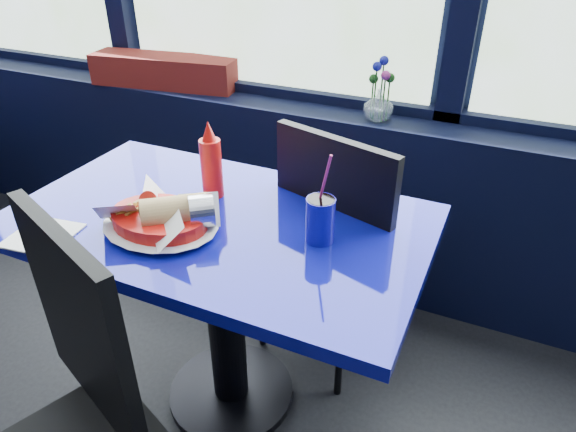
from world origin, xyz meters
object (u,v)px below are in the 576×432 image
at_px(food_basket, 162,218).
at_px(chair_near_front, 74,427).
at_px(ketchup_bottle, 211,164).
at_px(near_table, 221,268).
at_px(planter_box, 165,71).
at_px(chair_near_back, 332,237).
at_px(soda_cup, 320,219).
at_px(flower_vase, 379,102).

bearing_deg(food_basket, chair_near_front, -91.17).
relative_size(food_basket, ketchup_bottle, 1.39).
bearing_deg(ketchup_bottle, chair_near_front, -83.43).
relative_size(near_table, chair_near_front, 1.22).
xyz_separation_m(chair_near_front, planter_box, (-0.80, 1.47, 0.30)).
height_order(chair_near_front, ketchup_bottle, ketchup_bottle).
xyz_separation_m(chair_near_front, chair_near_back, (0.24, 0.93, -0.01)).
bearing_deg(chair_near_back, ketchup_bottle, 49.40).
xyz_separation_m(chair_near_back, soda_cup, (0.07, -0.30, 0.26)).
height_order(chair_near_back, planter_box, chair_near_back).
relative_size(chair_near_front, ketchup_bottle, 4.10).
height_order(food_basket, ketchup_bottle, ketchup_bottle).
xyz_separation_m(near_table, ketchup_bottle, (-0.08, 0.11, 0.29)).
xyz_separation_m(near_table, soda_cup, (0.31, 0.01, 0.25)).
xyz_separation_m(flower_vase, food_basket, (-0.33, -0.94, -0.09)).
bearing_deg(food_basket, soda_cup, 4.85).
xyz_separation_m(near_table, flower_vase, (0.23, 0.82, 0.31)).
distance_m(planter_box, soda_cup, 1.39).
bearing_deg(chair_near_back, flower_vase, -72.06).
bearing_deg(chair_near_front, soda_cup, 85.96).
height_order(chair_near_front, chair_near_back, chair_near_front).
bearing_deg(chair_near_front, chair_near_back, 97.59).
bearing_deg(near_table, flower_vase, 74.28).
bearing_deg(near_table, food_basket, -130.27).
xyz_separation_m(flower_vase, ketchup_bottle, (-0.31, -0.71, -0.02)).
bearing_deg(food_basket, chair_near_back, 38.77).
distance_m(chair_near_front, flower_vase, 1.49).
bearing_deg(soda_cup, flower_vase, 95.47).
bearing_deg(chair_near_back, soda_cup, 119.05).
bearing_deg(soda_cup, near_table, -177.40).
distance_m(food_basket, ketchup_bottle, 0.24).
height_order(near_table, ketchup_bottle, ketchup_bottle).
bearing_deg(ketchup_bottle, chair_near_back, 32.70).
relative_size(near_table, chair_near_back, 1.24).
bearing_deg(chair_near_front, food_basket, 123.94).
distance_m(chair_near_front, ketchup_bottle, 0.78).
distance_m(food_basket, soda_cup, 0.43).
relative_size(chair_near_back, ketchup_bottle, 4.03).
distance_m(chair_near_front, chair_near_back, 0.96).
bearing_deg(chair_near_front, near_table, 112.35).
relative_size(chair_near_back, planter_box, 1.41).
distance_m(near_table, ketchup_bottle, 0.32).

